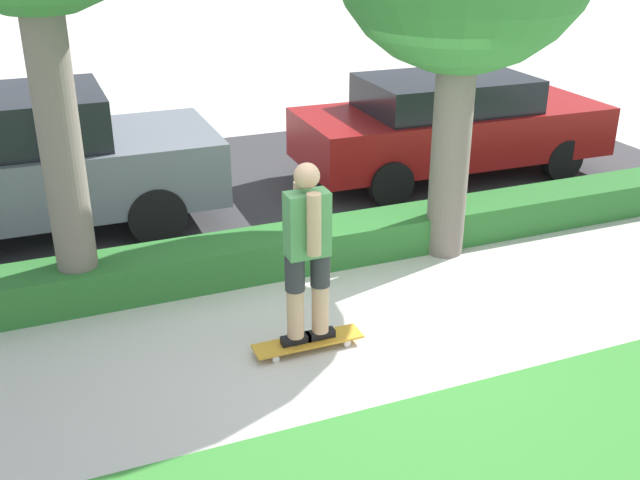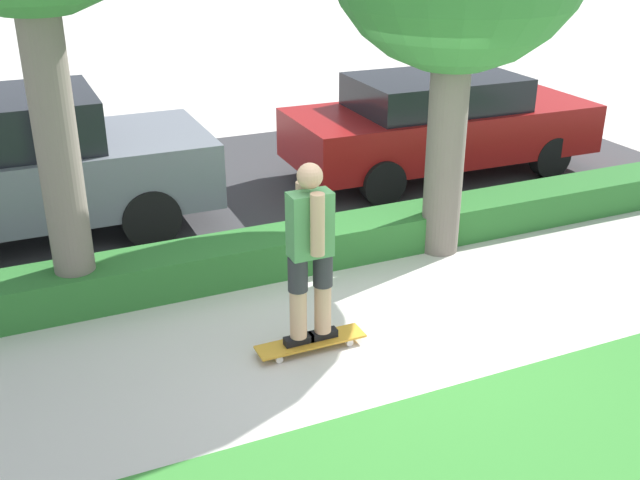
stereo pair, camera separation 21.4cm
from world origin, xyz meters
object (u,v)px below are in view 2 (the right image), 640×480
Objects in this scene: skateboard at (311,342)px; skater_person at (310,251)px; parked_car_front at (0,168)px; parked_car_middle at (440,123)px.

skater_person is at bearing -90.00° from skateboard.
parked_car_front is 1.06× the size of parked_car_middle.
skater_person is 0.35× the size of parked_car_front.
skater_person is 0.37× the size of parked_car_middle.
skateboard is at bearing -133.16° from parked_car_middle.
skater_person is (0.00, -0.00, 0.88)m from skateboard.
skateboard is 0.22× the size of parked_car_middle.
parked_car_front is at bearing -178.77° from parked_car_middle.
parked_car_middle is (3.58, 3.64, 0.68)m from skateboard.
parked_car_front reaches higher than parked_car_middle.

